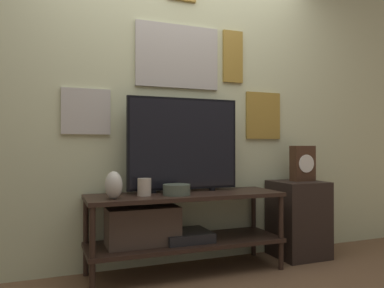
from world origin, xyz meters
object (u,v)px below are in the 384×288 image
Objects in this scene: vase_wide_bowl at (177,190)px; vase_urn_stoneware at (114,185)px; candle_jar at (144,187)px; television at (184,144)px; vase_round_glass at (114,186)px; mantel_clock at (303,163)px.

vase_wide_bowl is 0.47m from vase_urn_stoneware.
television is at bearing 18.91° from candle_jar.
vase_urn_stoneware is 1.49× the size of candle_jar.
vase_urn_stoneware is (-0.46, -0.03, 0.05)m from vase_wide_bowl.
vase_urn_stoneware reaches higher than vase_round_glass.
vase_wide_bowl is at bearing -27.68° from vase_round_glass.
candle_jar is (0.23, 0.08, -0.03)m from vase_urn_stoneware.
mantel_clock is at bearing -2.88° from television.
television is 7.14× the size of candle_jar.
mantel_clock reaches higher than candle_jar.
vase_urn_stoneware is at bearing -161.03° from television.
television is 2.92× the size of mantel_clock.
television is at bearing 55.24° from vase_wide_bowl.
mantel_clock is (1.63, -0.11, 0.15)m from vase_round_glass.
candle_jar is 1.45m from mantel_clock.
vase_wide_bowl is (-0.12, -0.17, -0.34)m from television.
vase_round_glass is 0.38× the size of mantel_clock.
vase_round_glass is at bearing 176.21° from mantel_clock.
vase_urn_stoneware is at bearing -99.74° from vase_round_glass.
vase_round_glass is (-0.42, 0.22, 0.02)m from vase_wide_bowl.
vase_urn_stoneware reaches higher than candle_jar.
vase_round_glass is at bearing 80.26° from vase_urn_stoneware.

